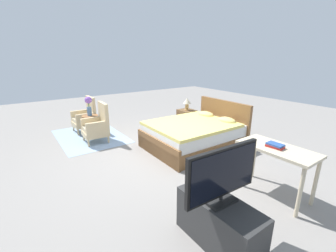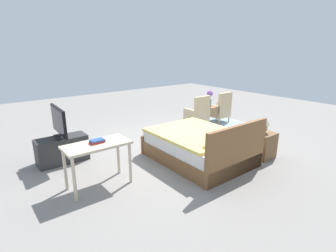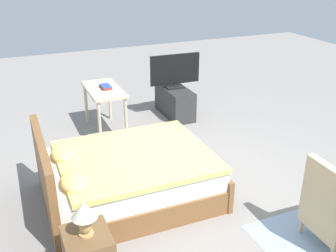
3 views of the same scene
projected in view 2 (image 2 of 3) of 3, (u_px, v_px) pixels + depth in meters
The scene contains 13 objects.
ground_plane at pixel (173, 147), 6.06m from camera, with size 16.00×16.00×0.00m, color gray.
floor_rug at pixel (207, 124), 7.87m from camera, with size 2.10×1.50×0.01m.
bed at pixel (200, 146), 5.27m from camera, with size 1.53×1.98×0.96m.
armchair_by_window_left at pixel (220, 110), 8.00m from camera, with size 0.55×0.55×0.92m.
armchair_by_window_right at pixel (198, 115), 7.44m from camera, with size 0.56×0.56×0.92m.
side_table at pixel (209, 113), 7.74m from camera, with size 0.40×0.40×0.54m.
flower_vase at pixel (210, 97), 7.60m from camera, with size 0.17×0.17×0.48m.
nightstand at pixel (263, 145), 5.42m from camera, with size 0.44×0.41×0.54m.
table_lamp at pixel (266, 123), 5.28m from camera, with size 0.22×0.22×0.33m.
tv_stand at pixel (62, 150), 5.20m from camera, with size 0.96×0.40×0.52m.
tv_flatscreen at pixel (59, 122), 5.03m from camera, with size 0.21×0.91×0.61m.
vanity_desk at pixel (97, 150), 4.19m from camera, with size 1.04×0.52×0.75m.
book_stack at pixel (97, 141), 4.19m from camera, with size 0.24×0.17×0.06m.
Camera 2 is at (3.60, 4.38, 2.21)m, focal length 28.00 mm.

